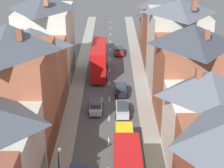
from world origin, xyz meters
TOP-DOWN VIEW (x-y plane):
  - pavement_left at (-5.10, 38.00)m, footprint 2.20×104.00m
  - pavement_right at (5.10, 38.00)m, footprint 2.20×104.00m
  - centre_line_dashes at (0.00, 36.00)m, footprint 0.14×97.80m
  - terrace_row_left at (-10.19, 19.45)m, footprint 8.00×61.98m
  - terrace_row_right at (10.19, 26.39)m, footprint 8.00×76.24m
  - double_decker_bus_mid_street at (-1.81, 45.80)m, footprint 2.74×10.80m
  - car_near_blue at (1.80, 56.87)m, footprint 1.90×4.36m
  - car_near_silver at (1.80, 37.69)m, footprint 1.90×4.37m
  - car_parked_left_a at (-1.80, 32.01)m, footprint 1.90×4.49m
  - car_parked_left_b at (1.80, 31.07)m, footprint 1.90×4.48m
  - delivery_van at (1.80, 22.01)m, footprint 2.20×5.20m

SIDE VIEW (x-z plane):
  - centre_line_dashes at x=0.00m, z-range 0.00..0.01m
  - pavement_left at x=-5.10m, z-range 0.00..0.14m
  - pavement_right at x=5.10m, z-range 0.00..0.14m
  - car_parked_left_a at x=-1.80m, z-range 0.01..1.58m
  - car_near_blue at x=1.80m, z-range 0.01..1.61m
  - car_near_silver at x=1.80m, z-range 0.01..1.64m
  - car_parked_left_b at x=1.80m, z-range 0.01..1.66m
  - delivery_van at x=1.80m, z-range 0.13..2.54m
  - double_decker_bus_mid_street at x=-1.81m, z-range 0.17..5.47m
  - terrace_row_right at x=10.19m, z-range -1.11..13.17m
  - terrace_row_left at x=-10.19m, z-range -0.95..13.62m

